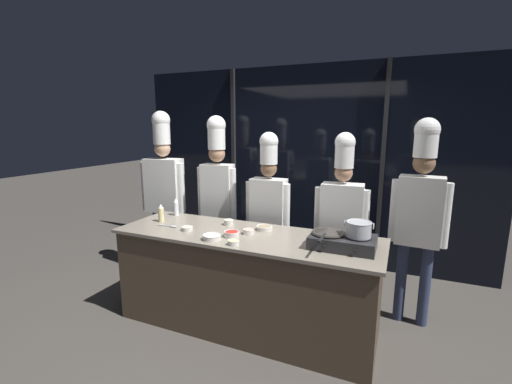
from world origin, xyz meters
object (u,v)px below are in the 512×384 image
Objects in this scene: squeeze_bottle_clear at (176,207)px; prep_bowl_bell_pepper at (232,234)px; chef_sous at (217,185)px; prep_bowl_ginger at (233,242)px; portable_stove at (343,242)px; prep_bowl_chicken at (187,228)px; chef_head at (164,183)px; squeeze_bottle_oil at (161,213)px; serving_spoon_slotted at (170,226)px; chef_line at (268,203)px; chef_apprentice at (420,206)px; prep_bowl_noodles at (229,222)px; prep_bowl_garlic at (212,237)px; stock_pot at (359,229)px; prep_bowl_mushrooms at (264,228)px; chef_pastry at (342,211)px; prep_bowl_shrimp at (249,231)px; frying_pan at (328,231)px.

prep_bowl_bell_pepper is (0.91, -0.41, -0.06)m from squeeze_bottle_clear.
prep_bowl_ginger is at bearing 120.60° from chef_sous.
portable_stove is 4.80× the size of prep_bowl_chicken.
squeeze_bottle_oil is at bearing 118.46° from chef_head.
serving_spoon_slotted is 0.12× the size of chef_line.
prep_bowl_bell_pepper is 0.70m from serving_spoon_slotted.
chef_sous is at bearing 85.54° from serving_spoon_slotted.
chef_apprentice is at bearing 9.21° from squeeze_bottle_clear.
prep_bowl_chicken is at bearing -43.94° from squeeze_bottle_clear.
squeeze_bottle_clear reaches higher than prep_bowl_noodles.
portable_stove is 1.12m from prep_bowl_garlic.
prep_bowl_garlic is 0.08× the size of chef_sous.
chef_apprentice is (0.46, 0.71, 0.07)m from stock_pot.
portable_stove is 1.66m from serving_spoon_slotted.
squeeze_bottle_oil is 1.06m from prep_bowl_ginger.
prep_bowl_garlic is 0.08× the size of chef_head.
prep_bowl_mushrooms is 0.08× the size of chef_pastry.
chef_sous reaches higher than prep_bowl_ginger.
chef_sous is 1.10× the size of chef_line.
chef_line is (0.53, 0.78, 0.13)m from prep_bowl_chicken.
chef_apprentice is (1.49, 0.04, 0.10)m from chef_line.
chef_line reaches higher than prep_bowl_shrimp.
squeeze_bottle_clear is 1.03m from chef_line.
squeeze_bottle_clear is 1.79m from chef_pastry.
serving_spoon_slotted is 0.12× the size of chef_pastry.
squeeze_bottle_clear is at bearing 13.66° from chef_apprentice.
prep_bowl_garlic is 1.59m from chef_head.
frying_pan is at bearing 6.63° from prep_bowl_bell_pepper.
prep_bowl_noodles is (0.70, 0.18, -0.06)m from squeeze_bottle_oil.
frying_pan is at bearing 4.43° from prep_bowl_chicken.
chef_head reaches higher than chef_apprentice.
chef_apprentice reaches higher than prep_bowl_mushrooms.
squeeze_bottle_clear is (-0.01, 0.27, 0.00)m from squeeze_bottle_oil.
frying_pan is at bearing -2.66° from prep_bowl_shrimp.
chef_line is at bearing 147.06° from stock_pot.
chef_line reaches higher than prep_bowl_noodles.
prep_bowl_garlic is 0.24m from prep_bowl_ginger.
stock_pot is at bearing 1.21° from frying_pan.
stock_pot is 1.98m from squeeze_bottle_oil.
squeeze_bottle_oil is 0.91m from prep_bowl_bell_pepper.
squeeze_bottle_oil is 1.85m from chef_pastry.
prep_bowl_bell_pepper is at bearing 84.89° from chef_line.
squeeze_bottle_clear is at bearing 118.70° from serving_spoon_slotted.
portable_stove is at bearing 142.39° from chef_line.
chef_line is (-0.14, 0.47, 0.13)m from prep_bowl_mushrooms.
chef_head is (-1.25, 0.96, 0.24)m from prep_bowl_garlic.
prep_bowl_ginger is (-0.98, -0.28, -0.16)m from stock_pot.
prep_bowl_chicken is at bearing -130.65° from prep_bowl_noodles.
frying_pan is 2.11× the size of stock_pot.
prep_bowl_chicken is at bearing 159.15° from prep_bowl_garlic.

